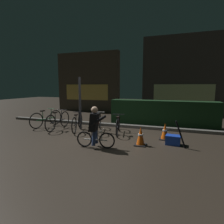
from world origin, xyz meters
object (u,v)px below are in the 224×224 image
Objects in this scene: parked_bike_left_mid at (58,121)px; closed_umbrella at (181,135)px; street_post at (80,104)px; traffic_cone_near at (141,136)px; cyclist at (95,127)px; parked_bike_right_mid at (118,125)px; parked_bike_leftmost at (46,119)px; traffic_cone_far at (165,132)px; parked_bike_center_right at (98,123)px; blue_crate at (173,140)px; parked_bike_center_left at (77,123)px.

closed_umbrella is (4.90, -0.83, 0.04)m from parked_bike_left_mid.
traffic_cone_near is at bearing -24.69° from street_post.
traffic_cone_near is (2.83, -1.30, -0.82)m from street_post.
parked_bike_right_mid is at bearing 77.99° from cyclist.
parked_bike_right_mid is at bearing -78.82° from parked_bike_leftmost.
street_post is 2.54m from cyclist.
parked_bike_left_mid is 4.42m from traffic_cone_far.
street_post is at bearing -72.43° from parked_bike_left_mid.
blue_crate is at bearing -122.56° from parked_bike_center_right.
cyclist is (3.29, -1.89, 0.27)m from parked_bike_leftmost.
parked_bike_left_mid is at bearing 76.61° from parked_bike_center_left.
traffic_cone_near is at bearing -138.75° from parked_bike_center_right.
parked_bike_left_mid is 1.11× the size of parked_bike_center_left.
blue_crate is 0.41m from closed_umbrella.
parked_bike_left_mid is 1.79m from parked_bike_center_right.
closed_umbrella is at bearing 11.37° from cyclist.
parked_bike_left_mid is 4.97m from closed_umbrella.
parked_bike_center_left reaches higher than blue_crate.
traffic_cone_far is at bearing -106.97° from parked_bike_center_left.
street_post is 4.21m from closed_umbrella.
street_post is at bearing 122.11° from cyclist.
closed_umbrella reaches higher than parked_bike_right_mid.
parked_bike_center_right is (2.58, 0.00, -0.02)m from parked_bike_leftmost.
parked_bike_center_right is 2.67m from traffic_cone_far.
closed_umbrella reaches higher than blue_crate.
street_post is at bearing 166.62° from blue_crate.
traffic_cone_far is at bearing -80.84° from parked_bike_leftmost.
parked_bike_leftmost is 3.46m from parked_bike_right_mid.
parked_bike_right_mid is at bearing -100.89° from parked_bike_center_left.
parked_bike_center_right is 3.65× the size of blue_crate.
parked_bike_leftmost reaches higher than parked_bike_right_mid.
parked_bike_center_right is at bearing 163.85° from blue_crate.
traffic_cone_far is at bearing -92.49° from parked_bike_left_mid.
street_post is 1.29× the size of parked_bike_leftmost.
cyclist reaches higher than traffic_cone_near.
street_post is 1.38× the size of parked_bike_center_right.
parked_bike_left_mid is at bearing -160.87° from street_post.
street_post reaches higher than traffic_cone_near.
parked_bike_leftmost is 0.97× the size of parked_bike_left_mid.
parked_bike_right_mid is at bearing 133.72° from traffic_cone_near.
parked_bike_center_left is 0.99× the size of parked_bike_center_right.
parked_bike_leftmost reaches higher than parked_bike_center_right.
parked_bike_center_left is 3.50m from traffic_cone_far.
parked_bike_leftmost is 2.58m from parked_bike_center_right.
traffic_cone_far is at bearing 53.46° from traffic_cone_near.
street_post is 3.22m from traffic_cone_near.
parked_bike_center_left is (1.74, -0.23, -0.02)m from parked_bike_leftmost.
parked_bike_leftmost reaches higher than traffic_cone_far.
parked_bike_leftmost is 0.86m from parked_bike_left_mid.
parked_bike_left_mid reaches higher than traffic_cone_near.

